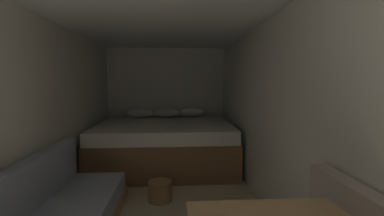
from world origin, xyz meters
TOP-DOWN VIEW (x-y plane):
  - wall_back at (0.00, 4.62)m, footprint 2.40×0.05m
  - wall_left at (-1.17, 1.98)m, footprint 0.05×5.23m
  - wall_right at (1.17, 1.98)m, footprint 0.05×5.23m
  - ceiling_slab at (0.00, 1.98)m, footprint 2.40×5.23m
  - bed at (0.00, 3.69)m, footprint 2.18×1.75m
  - wicker_basket at (-0.01, 2.38)m, footprint 0.28×0.28m

SIDE VIEW (x-z plane):
  - wicker_basket at x=-0.01m, z-range 0.00..0.24m
  - bed at x=0.00m, z-range -0.08..0.82m
  - wall_back at x=0.00m, z-range 0.00..2.06m
  - wall_left at x=-1.17m, z-range 0.00..2.06m
  - wall_right at x=1.17m, z-range 0.00..2.06m
  - ceiling_slab at x=0.00m, z-range 2.06..2.11m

